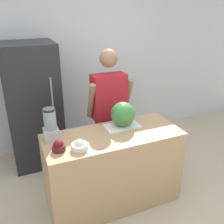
{
  "coord_description": "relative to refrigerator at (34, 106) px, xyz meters",
  "views": [
    {
      "loc": [
        -0.96,
        -1.89,
        2.22
      ],
      "look_at": [
        0.0,
        0.35,
        1.17
      ],
      "focal_mm": 40.0,
      "sensor_mm": 36.0,
      "label": 1
    }
  ],
  "objects": [
    {
      "name": "blender",
      "position": [
        0.05,
        -1.1,
        0.19
      ],
      "size": [
        0.15,
        0.15,
        0.35
      ],
      "color": "#B7B7BC",
      "rests_on": "counter_island"
    },
    {
      "name": "person",
      "position": [
        0.88,
        -0.66,
        0.0
      ],
      "size": [
        0.58,
        0.27,
        1.73
      ],
      "color": "#333338",
      "rests_on": "ground_plane"
    },
    {
      "name": "refrigerator",
      "position": [
        0.0,
        0.0,
        0.0
      ],
      "size": [
        0.72,
        0.7,
        1.77
      ],
      "color": "#232328",
      "rests_on": "ground_plane"
    },
    {
      "name": "wall_back",
      "position": [
        0.69,
        0.39,
        0.41
      ],
      "size": [
        8.0,
        0.06,
        2.6
      ],
      "color": "silver",
      "rests_on": "ground_plane"
    },
    {
      "name": "watermelon",
      "position": [
        0.87,
        -1.12,
        0.18
      ],
      "size": [
        0.28,
        0.28,
        0.28
      ],
      "color": "#3D7F3D",
      "rests_on": "cutting_board"
    },
    {
      "name": "cutting_board",
      "position": [
        0.86,
        -1.13,
        0.04
      ],
      "size": [
        0.4,
        0.23,
        0.01
      ],
      "color": "white",
      "rests_on": "counter_island"
    },
    {
      "name": "counter_island",
      "position": [
        0.69,
        -1.26,
        -0.43
      ],
      "size": [
        1.52,
        0.63,
        0.92
      ],
      "color": "tan",
      "rests_on": "ground_plane"
    },
    {
      "name": "ground_plane",
      "position": [
        0.69,
        -1.57,
        -0.89
      ],
      "size": [
        14.0,
        14.0,
        0.0
      ],
      "primitive_type": "plane",
      "color": "beige"
    },
    {
      "name": "bowl_cream",
      "position": [
        0.26,
        -1.42,
        0.07
      ],
      "size": [
        0.16,
        0.16,
        0.11
      ],
      "color": "white",
      "rests_on": "counter_island"
    },
    {
      "name": "bowl_cherries",
      "position": [
        0.07,
        -1.36,
        0.08
      ],
      "size": [
        0.13,
        0.13,
        0.11
      ],
      "color": "#511E19",
      "rests_on": "counter_island"
    }
  ]
}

